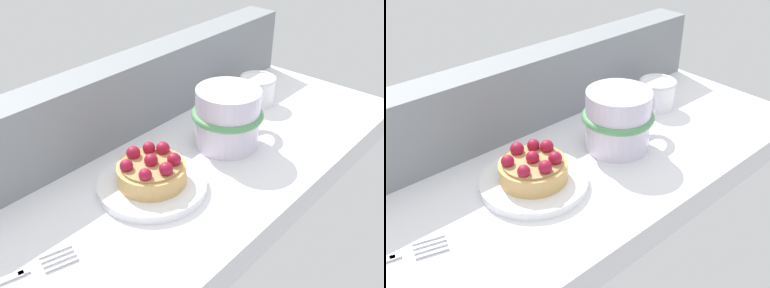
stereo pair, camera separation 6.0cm
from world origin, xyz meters
The scene contains 6 objects.
ground_plane centered at (0.00, 0.00, -2.09)cm, with size 79.97×30.89×4.17cm, color white.
window_rail_back centered at (0.00, 12.60, 5.51)cm, with size 78.38×5.70×11.01cm, color gray.
dessert_plate centered at (-3.98, -0.76, 0.52)cm, with size 13.63×13.63×1.12cm.
raspberry_tart centered at (-3.94, -0.75, 2.71)cm, with size 8.53×8.53×4.01cm.
coffee_mug centered at (10.68, -1.25, 4.35)cm, with size 13.35×10.11×8.56cm.
sugar_bowl centered at (24.19, 2.93, 2.52)cm, with size 6.14×6.14×4.73cm.
Camera 2 is at (-30.95, -38.78, 34.85)cm, focal length 42.93 mm.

